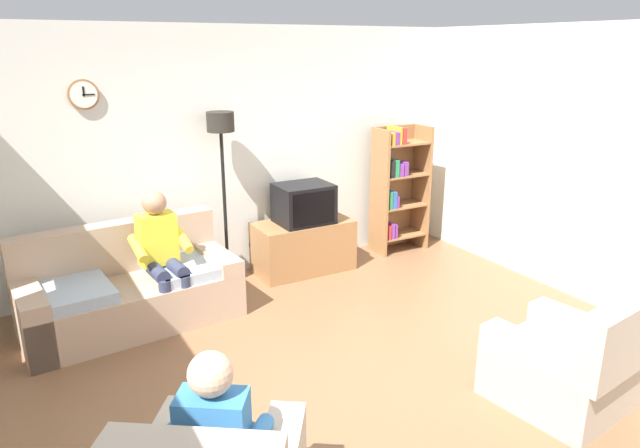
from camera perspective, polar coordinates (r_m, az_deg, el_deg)
name	(u,v)px	position (r m, az deg, el deg)	size (l,w,h in m)	color
ground_plane	(360,382)	(4.58, 3.98, -15.50)	(12.00, 12.00, 0.00)	brown
back_wall_assembly	(229,154)	(6.33, -9.11, 6.91)	(6.20, 0.17, 2.70)	silver
right_wall	(619,172)	(6.04, 27.75, 4.60)	(0.12, 5.80, 2.70)	silver
couch	(130,292)	(5.58, -18.48, -6.43)	(1.97, 1.05, 0.90)	tan
tv_stand	(303,246)	(6.51, -1.70, -2.23)	(1.10, 0.56, 0.58)	olive
tv	(304,204)	(6.34, -1.63, 2.07)	(0.60, 0.49, 0.44)	black
bookshelf	(396,186)	(7.11, 7.63, 3.83)	(0.68, 0.36, 1.57)	olive
floor_lamp	(222,151)	(5.96, -9.80, 7.21)	(0.28, 0.28, 1.85)	black
armchair_near_bookshelf	(565,367)	(4.55, 23.36, -13.00)	(0.92, 0.98, 0.90)	#BCAD99
person_on_couch	(162,251)	(5.39, -15.56, -2.57)	(0.54, 0.56, 1.24)	yellow
person_in_left_armchair	(219,435)	(3.11, -10.04, -20.08)	(0.61, 0.64, 1.12)	#3372B2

